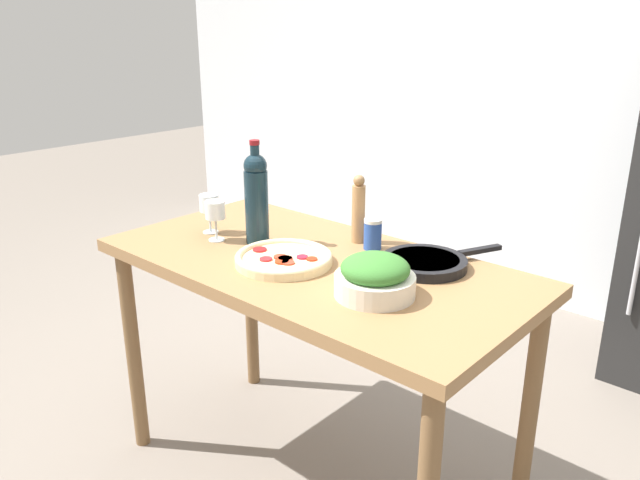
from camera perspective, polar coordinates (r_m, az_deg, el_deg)
name	(u,v)px	position (r m, az deg, el deg)	size (l,w,h in m)	color
ground_plane	(314,478)	(2.52, -0.59, -20.89)	(14.00, 14.00, 0.00)	slate
wall_back	(570,85)	(3.76, 21.92, 13.02)	(6.40, 0.06, 2.60)	silver
prep_counter	(313,289)	(2.10, -0.67, -4.47)	(1.45, 0.73, 0.88)	olive
wine_bottle	(257,196)	(2.19, -5.79, 4.03)	(0.08, 0.08, 0.37)	#142833
wine_glass_near	(215,212)	(2.24, -9.57, 2.53)	(0.07, 0.07, 0.15)	silver
wine_glass_far	(209,205)	(2.33, -10.10, 3.16)	(0.07, 0.07, 0.15)	silver
pepper_mill	(358,210)	(2.20, 3.54, 2.75)	(0.05, 0.05, 0.24)	#AD7F51
salad_bowl	(375,277)	(1.79, 5.05, -3.41)	(0.23, 0.23, 0.12)	silver
homemade_pizza	(284,258)	(2.03, -3.33, -1.69)	(0.32, 0.32, 0.03)	beige
salt_canister	(373,234)	(2.15, 4.84, 0.56)	(0.06, 0.06, 0.11)	#284CA3
cast_iron_skillet	(425,262)	(2.02, 9.57, -2.01)	(0.27, 0.42, 0.03)	black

